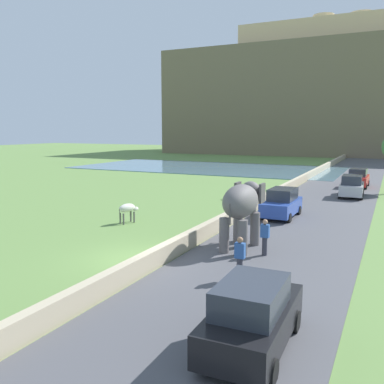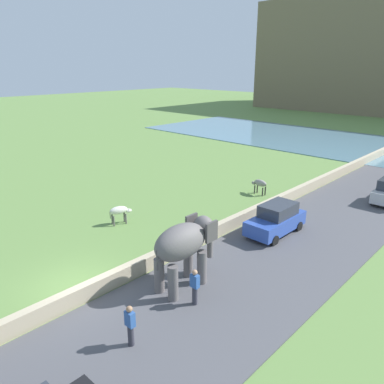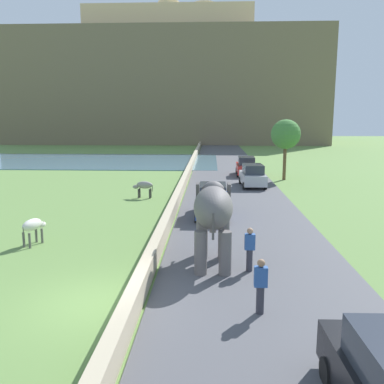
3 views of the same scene
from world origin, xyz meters
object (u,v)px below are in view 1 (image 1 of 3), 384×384
Objects in this scene: car_black at (253,315)px; cow_grey at (239,189)px; car_silver at (352,186)px; elephant at (242,205)px; person_beside_elephant at (265,237)px; car_red at (358,178)px; cow_white at (128,209)px; car_blue at (282,203)px; person_trailing at (240,258)px.

car_black is 2.86× the size of cow_grey.
cow_grey is (-7.77, -4.80, -0.06)m from car_silver.
elephant is 2.13× the size of person_beside_elephant.
cow_grey is at bearing -125.03° from car_red.
person_beside_elephant is at bearing -17.59° from cow_white.
person_beside_elephant is at bearing -81.07° from car_blue.
person_trailing is at bearing -94.95° from car_silver.
person_beside_elephant reaches higher than cow_grey.
car_black is (3.15, -8.31, -1.14)m from elephant.
car_black reaches higher than person_trailing.
car_blue reaches higher than cow_grey.
car_silver is 1.01× the size of car_red.
car_silver reaches higher than person_trailing.
elephant is 2.44× the size of cow_white.
car_red is 2.86× the size of cow_grey.
person_beside_elephant is 9.40m from cow_white.
cow_white is at bearing -116.54° from car_red.
car_blue is at bearing -100.91° from car_red.
person_beside_elephant and person_trailing have the same top height.
car_silver and car_red have the same top height.
elephant is 0.86× the size of car_red.
elephant is 24.02m from car_red.
car_black is (-0.00, -25.81, 0.00)m from car_silver.
car_silver is at bearing 54.88° from cow_white.
car_black reaches higher than cow_grey.
car_blue is 2.85× the size of cow_grey.
car_red is (3.15, 23.79, -1.14)m from elephant.
elephant reaches higher than cow_grey.
car_blue is 16.63m from car_red.
car_red is (-0.00, 6.28, 0.00)m from car_silver.
car_blue is (-1.29, 8.19, 0.03)m from person_beside_elephant.
cow_grey is (-5.91, 16.65, -0.04)m from person_trailing.
car_black is at bearing -90.00° from car_silver.
person_beside_elephant is 7.81m from car_black.
car_silver is at bearing 84.16° from person_beside_elephant.
person_trailing is at bearing -71.85° from elephant.
car_silver reaches higher than person_beside_elephant.
car_black is (1.86, -4.36, 0.03)m from person_trailing.
car_silver is 2.88× the size of cow_grey.
elephant reaches higher than car_red.
elephant is at bearing 108.15° from person_trailing.
elephant is 0.86× the size of car_blue.
car_silver is (3.15, 17.51, -1.14)m from elephant.
person_trailing is 1.15× the size of cow_grey.
car_blue and car_black have the same top height.
car_blue is 2.83× the size of cow_white.
car_silver is at bearing 90.00° from car_black.
cow_grey is 11.02m from cow_white.
cow_white is at bearing 162.41° from person_beside_elephant.
person_beside_elephant is 0.41× the size of car_blue.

